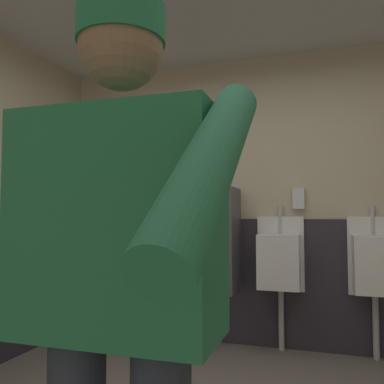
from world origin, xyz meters
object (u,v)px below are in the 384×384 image
person (117,285)px  urinal_left (195,257)px  urinal_middle (279,260)px  urinal_right (376,264)px  soap_dispenser (299,199)px

person → urinal_left: bearing=103.2°
urinal_middle → person: person is taller
urinal_middle → person: (-0.13, -2.63, 0.22)m
urinal_right → soap_dispenser: bearing=168.6°
urinal_left → person: 2.71m
urinal_left → urinal_right: 1.50m
urinal_middle → urinal_right: 0.75m
urinal_right → soap_dispenser: size_ratio=6.89×
urinal_right → urinal_middle: bearing=180.0°
urinal_right → person: 2.78m
urinal_right → soap_dispenser: soap_dispenser is taller
urinal_middle → urinal_right: bearing=0.0°
urinal_right → soap_dispenser: 0.80m
urinal_left → person: person is taller
urinal_middle → person: 2.64m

